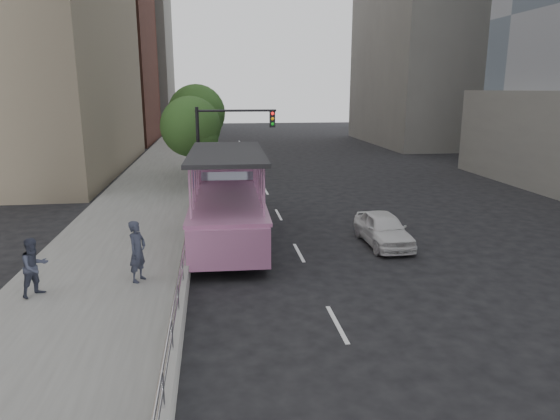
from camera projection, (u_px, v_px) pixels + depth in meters
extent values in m
plane|color=black|center=(289.00, 296.00, 15.04)|extent=(160.00, 160.00, 0.00)
cube|color=gray|center=(139.00, 216.00, 23.90)|extent=(5.50, 80.00, 0.30)
cube|color=#9D9D98|center=(186.00, 263.00, 16.45)|extent=(0.24, 30.00, 0.36)
cylinder|color=silver|center=(162.00, 390.00, 8.62)|extent=(0.07, 0.07, 0.70)
cylinder|color=silver|center=(171.00, 335.00, 10.55)|extent=(0.07, 0.07, 0.70)
cylinder|color=silver|center=(178.00, 297.00, 12.47)|extent=(0.07, 0.07, 0.70)
cylinder|color=silver|center=(182.00, 269.00, 14.40)|extent=(0.07, 0.07, 0.70)
cylinder|color=silver|center=(186.00, 248.00, 16.33)|extent=(0.07, 0.07, 0.70)
cylinder|color=silver|center=(188.00, 231.00, 18.25)|extent=(0.07, 0.07, 0.70)
cylinder|color=silver|center=(191.00, 218.00, 20.18)|extent=(0.07, 0.07, 0.70)
cylinder|color=silver|center=(192.00, 207.00, 22.11)|extent=(0.07, 0.07, 0.70)
cylinder|color=silver|center=(194.00, 197.00, 24.03)|extent=(0.07, 0.07, 0.70)
cylinder|color=silver|center=(195.00, 189.00, 25.96)|extent=(0.07, 0.07, 0.70)
cylinder|color=silver|center=(186.00, 248.00, 16.33)|extent=(0.06, 22.00, 0.06)
cylinder|color=silver|center=(185.00, 238.00, 16.25)|extent=(0.06, 22.00, 0.06)
cylinder|color=black|center=(194.00, 255.00, 17.25)|extent=(0.41, 0.98, 0.97)
cylinder|color=black|center=(263.00, 253.00, 17.49)|extent=(0.41, 0.98, 0.97)
cylinder|color=black|center=(199.00, 231.00, 20.17)|extent=(0.41, 0.98, 0.97)
cylinder|color=black|center=(258.00, 229.00, 20.41)|extent=(0.41, 0.98, 0.97)
cylinder|color=black|center=(203.00, 213.00, 23.09)|extent=(0.41, 0.98, 0.97)
cylinder|color=black|center=(254.00, 212.00, 23.33)|extent=(0.41, 0.98, 0.97)
cube|color=#C37CAC|center=(228.00, 214.00, 20.35)|extent=(2.95, 8.92, 1.35)
cube|color=#C37CAC|center=(228.00, 184.00, 25.30)|extent=(2.71, 2.37, 1.68)
cylinder|color=#C37CAC|center=(227.00, 175.00, 26.11)|extent=(2.56, 0.83, 2.54)
cube|color=#9F5C87|center=(229.00, 249.00, 15.92)|extent=(2.71, 0.45, 1.35)
cube|color=#9F5C87|center=(228.00, 197.00, 20.18)|extent=(3.09, 9.25, 0.13)
cube|color=#242427|center=(227.00, 153.00, 19.34)|extent=(3.06, 7.20, 0.15)
cube|color=gray|center=(227.00, 168.00, 23.21)|extent=(2.49, 0.29, 1.13)
cube|color=#C37CAC|center=(227.00, 173.00, 23.75)|extent=(2.40, 1.15, 0.54)
imported|color=white|center=(383.00, 229.00, 19.88)|extent=(1.61, 3.87, 1.31)
imported|color=#272B39|center=(137.00, 251.00, 15.22)|extent=(0.72, 0.83, 1.91)
imported|color=#272B39|center=(34.00, 267.00, 14.17)|extent=(1.02, 1.05, 1.71)
cylinder|color=black|center=(195.00, 201.00, 22.68)|extent=(0.07, 0.07, 2.29)
cube|color=#0C1D54|center=(195.00, 180.00, 22.46)|extent=(0.15, 0.56, 0.82)
cube|color=white|center=(195.00, 180.00, 22.46)|extent=(0.10, 0.36, 0.50)
cylinder|color=black|center=(199.00, 157.00, 26.10)|extent=(0.18, 0.18, 5.20)
cylinder|color=black|center=(236.00, 111.00, 25.79)|extent=(4.20, 0.12, 0.12)
cube|color=black|center=(272.00, 119.00, 26.14)|extent=(0.28, 0.22, 0.85)
sphere|color=red|center=(273.00, 113.00, 25.94)|extent=(0.16, 0.16, 0.16)
cylinder|color=#392619|center=(192.00, 168.00, 29.65)|extent=(0.22, 0.22, 3.08)
sphere|color=#294F1F|center=(191.00, 127.00, 29.08)|extent=(3.52, 3.52, 3.52)
sphere|color=#294F1F|center=(198.00, 136.00, 28.98)|extent=(2.42, 2.42, 2.42)
cylinder|color=#392619|center=(198.00, 152.00, 35.41)|extent=(0.22, 0.22, 3.47)
sphere|color=#294F1F|center=(197.00, 113.00, 34.77)|extent=(3.97, 3.97, 3.97)
sphere|color=#294F1F|center=(203.00, 122.00, 34.68)|extent=(2.73, 2.73, 2.73)
cube|color=brown|center=(67.00, 26.00, 55.91)|extent=(18.00, 16.00, 26.00)
cube|color=gray|center=(114.00, 62.00, 72.28)|extent=(16.00, 14.00, 20.00)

